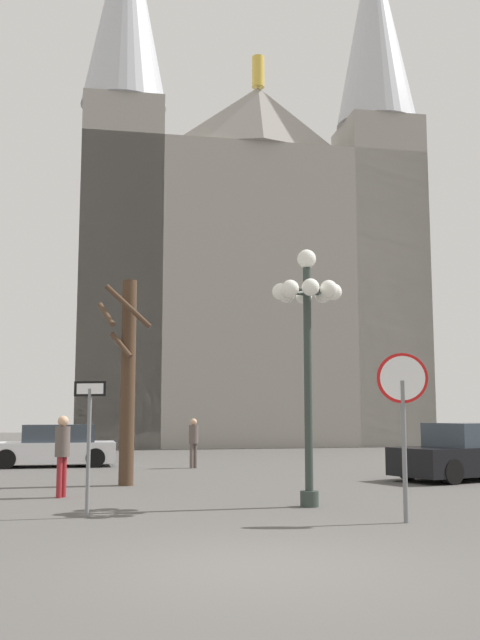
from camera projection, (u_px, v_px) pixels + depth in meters
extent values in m
plane|color=#514F4C|center=(260.00, 567.00, 8.63)|extent=(120.00, 120.00, 0.00)
cube|color=gray|center=(245.00, 304.00, 43.48)|extent=(20.43, 12.83, 16.50)
pyramid|color=gray|center=(258.00, 117.00, 40.75)|extent=(6.93, 2.94, 3.50)
cylinder|color=gold|center=(258.00, 72.00, 41.08)|extent=(0.70, 0.70, 1.80)
cube|color=gray|center=(120.00, 272.00, 39.42)|extent=(4.87, 4.87, 18.72)
cone|color=#B7BAC1|center=(126.00, 2.00, 41.40)|extent=(4.73, 4.73, 12.55)
cube|color=gray|center=(381.00, 281.00, 42.07)|extent=(4.87, 4.87, 18.72)
cone|color=#B7BAC1|center=(374.00, 27.00, 44.05)|extent=(4.73, 4.73, 12.55)
cylinder|color=slate|center=(404.00, 451.00, 12.22)|extent=(0.08, 0.08, 2.36)
cylinder|color=red|center=(402.00, 378.00, 12.38)|extent=(0.84, 0.24, 0.86)
cylinder|color=white|center=(403.00, 378.00, 12.36)|extent=(0.73, 0.18, 0.75)
cylinder|color=slate|center=(89.00, 452.00, 12.82)|extent=(0.07, 0.07, 2.24)
cube|color=black|center=(90.00, 389.00, 12.96)|extent=(0.60, 0.21, 0.27)
cube|color=white|center=(90.00, 389.00, 12.95)|extent=(0.50, 0.16, 0.19)
cylinder|color=#2D3833|center=(308.00, 385.00, 14.45)|extent=(0.16, 0.16, 4.72)
cylinder|color=#2D3833|center=(309.00, 499.00, 14.17)|extent=(0.36, 0.36, 0.30)
sphere|color=white|center=(307.00, 259.00, 14.77)|extent=(0.38, 0.38, 0.38)
sphere|color=white|center=(333.00, 292.00, 14.70)|extent=(0.34, 0.34, 0.34)
cylinder|color=#2D3833|center=(320.00, 292.00, 14.69)|extent=(0.05, 0.53, 0.05)
sphere|color=white|center=(323.00, 295.00, 15.07)|extent=(0.34, 0.34, 0.34)
cylinder|color=#2D3833|center=(315.00, 293.00, 14.88)|extent=(0.41, 0.41, 0.05)
sphere|color=white|center=(304.00, 296.00, 15.21)|extent=(0.34, 0.34, 0.34)
cylinder|color=#2D3833|center=(305.00, 294.00, 14.95)|extent=(0.53, 0.05, 0.05)
sphere|color=white|center=(286.00, 295.00, 15.05)|extent=(0.34, 0.34, 0.34)
cylinder|color=#2D3833|center=(297.00, 293.00, 14.87)|extent=(0.41, 0.41, 0.05)
sphere|color=white|center=(281.00, 292.00, 14.66)|extent=(0.34, 0.34, 0.34)
cylinder|color=#2D3833|center=(294.00, 292.00, 14.67)|extent=(0.05, 0.53, 0.05)
sphere|color=white|center=(290.00, 288.00, 14.30)|extent=(0.34, 0.34, 0.34)
cylinder|color=#2D3833|center=(299.00, 290.00, 14.49)|extent=(0.41, 0.41, 0.05)
sphere|color=white|center=(311.00, 287.00, 14.15)|extent=(0.34, 0.34, 0.34)
cylinder|color=#2D3833|center=(309.00, 290.00, 14.42)|extent=(0.53, 0.05, 0.05)
sphere|color=white|center=(329.00, 289.00, 14.32)|extent=(0.34, 0.34, 0.34)
cylinder|color=#2D3833|center=(318.00, 290.00, 14.50)|extent=(0.41, 0.41, 0.05)
cylinder|color=#473323|center=(128.00, 381.00, 18.62)|extent=(0.38, 0.38, 5.23)
cylinder|color=#473323|center=(121.00, 345.00, 18.48)|extent=(0.67, 0.48, 0.70)
cylinder|color=#473323|center=(106.00, 314.00, 18.57)|extent=(0.64, 1.22, 0.78)
cylinder|color=#473323|center=(128.00, 306.00, 18.32)|extent=(1.20, 0.20, 1.11)
cube|color=black|center=(470.00, 460.00, 20.00)|extent=(4.86, 3.71, 0.74)
cube|color=#333D47|center=(475.00, 435.00, 20.20)|extent=(3.01, 2.61, 0.64)
cylinder|color=black|center=(452.00, 472.00, 18.51)|extent=(0.67, 0.50, 0.64)
cylinder|color=black|center=(408.00, 468.00, 19.87)|extent=(0.67, 0.50, 0.64)
cube|color=silver|center=(52.00, 452.00, 24.78)|extent=(4.46, 2.53, 0.68)
cube|color=#333D47|center=(59.00, 433.00, 24.91)|extent=(2.61, 2.02, 0.59)
cylinder|color=black|center=(6.00, 459.00, 23.67)|extent=(0.67, 0.34, 0.64)
cylinder|color=black|center=(10.00, 456.00, 25.22)|extent=(0.67, 0.34, 0.64)
cylinder|color=black|center=(95.00, 458.00, 24.30)|extent=(0.67, 0.34, 0.64)
cylinder|color=black|center=(94.00, 455.00, 25.85)|extent=(0.67, 0.34, 0.64)
cylinder|color=#594C47|center=(195.00, 456.00, 24.12)|extent=(0.12, 0.12, 0.80)
cylinder|color=#594C47|center=(191.00, 456.00, 24.01)|extent=(0.12, 0.12, 0.80)
cylinder|color=#594C47|center=(194.00, 434.00, 24.15)|extent=(0.32, 0.32, 0.60)
sphere|color=tan|center=(194.00, 422.00, 24.21)|extent=(0.22, 0.22, 0.22)
cylinder|color=maroon|center=(64.00, 477.00, 15.80)|extent=(0.12, 0.12, 0.87)
cylinder|color=maroon|center=(59.00, 477.00, 15.65)|extent=(0.12, 0.12, 0.87)
cylinder|color=#594C47|center=(63.00, 442.00, 15.82)|extent=(0.32, 0.32, 0.65)
sphere|color=tan|center=(63.00, 421.00, 15.88)|extent=(0.23, 0.23, 0.23)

